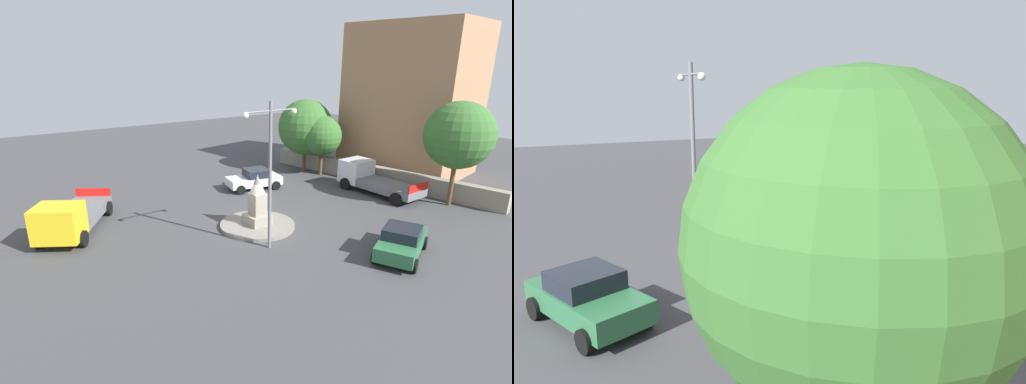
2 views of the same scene
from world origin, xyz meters
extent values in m
plane|color=#424244|center=(0.00, 0.00, 0.00)|extent=(80.00, 80.00, 0.00)
cylinder|color=gray|center=(0.00, 0.00, 0.10)|extent=(4.16, 4.16, 0.19)
cube|color=gray|center=(0.00, 0.00, 0.47)|extent=(1.26, 1.26, 0.55)
cube|color=gray|center=(0.00, 0.00, 1.36)|extent=(0.78, 0.78, 1.23)
cone|color=gray|center=(0.00, 0.00, 2.49)|extent=(0.86, 0.86, 1.03)
cylinder|color=slate|center=(-1.05, -2.47, 3.56)|extent=(0.16, 0.16, 7.12)
cylinder|color=slate|center=(-1.72, -2.47, 6.69)|extent=(1.35, 0.08, 0.08)
cylinder|color=slate|center=(-0.37, -2.47, 6.69)|extent=(1.35, 0.08, 0.08)
sphere|color=#F2EACC|center=(-2.40, -2.47, 6.59)|extent=(0.28, 0.28, 0.28)
sphere|color=#F2EACC|center=(0.30, -2.47, 6.59)|extent=(0.28, 0.28, 0.28)
cube|color=#2D6B42|center=(3.49, -6.77, 0.64)|extent=(4.23, 3.15, 0.65)
cube|color=#1E232D|center=(3.40, -6.81, 1.23)|extent=(2.15, 2.12, 0.51)
cylinder|color=black|center=(4.37, -5.43, 0.32)|extent=(0.67, 0.46, 0.64)
cylinder|color=black|center=(5.07, -7.00, 0.32)|extent=(0.67, 0.46, 0.64)
cylinder|color=black|center=(1.90, -6.54, 0.32)|extent=(0.67, 0.46, 0.64)
cylinder|color=black|center=(2.61, -8.10, 0.32)|extent=(0.67, 0.46, 0.64)
cube|color=silver|center=(3.91, 5.89, 0.61)|extent=(4.12, 2.50, 0.57)
cube|color=#1E232D|center=(4.11, 5.85, 1.16)|extent=(1.91, 1.91, 0.54)
cylinder|color=black|center=(2.41, 5.31, 0.32)|extent=(0.67, 0.35, 0.64)
cylinder|color=black|center=(2.77, 7.03, 0.32)|extent=(0.67, 0.35, 0.64)
cylinder|color=black|center=(5.05, 4.76, 0.32)|extent=(0.67, 0.35, 0.64)
cylinder|color=black|center=(5.41, 6.47, 0.32)|extent=(0.67, 0.35, 0.64)
cube|color=silver|center=(10.24, 1.93, 1.23)|extent=(2.13, 1.73, 1.62)
cube|color=slate|center=(10.27, -1.03, 0.69)|extent=(2.16, 4.24, 0.54)
cube|color=red|center=(10.30, -3.10, 1.21)|extent=(2.03, 0.08, 0.50)
cylinder|color=black|center=(9.18, 1.94, 0.42)|extent=(0.29, 0.84, 0.84)
cylinder|color=black|center=(11.29, 1.97, 0.42)|extent=(0.29, 0.84, 0.84)
cylinder|color=black|center=(9.23, -2.32, 0.42)|extent=(0.29, 0.84, 0.84)
cylinder|color=black|center=(11.34, -2.29, 0.42)|extent=(0.29, 0.84, 0.84)
cube|color=yellow|center=(-9.38, 3.60, 1.28)|extent=(2.79, 2.69, 1.71)
cube|color=slate|center=(-7.78, 6.15, 0.68)|extent=(4.05, 4.70, 0.52)
cube|color=red|center=(-6.69, 7.91, 1.19)|extent=(1.78, 1.15, 0.50)
cylinder|color=black|center=(-8.51, 2.97, 0.42)|extent=(0.68, 0.86, 0.84)
cylinder|color=black|center=(-10.33, 4.11, 0.42)|extent=(0.68, 0.86, 0.84)
cylinder|color=black|center=(-6.20, 6.65, 0.42)|extent=(0.68, 0.86, 0.84)
cylinder|color=black|center=(-8.03, 7.79, 0.42)|extent=(0.68, 0.86, 0.84)
cube|color=gray|center=(12.14, 1.91, 0.65)|extent=(3.56, 18.27, 1.30)
cube|color=#A87A56|center=(17.30, 2.73, 5.82)|extent=(8.73, 9.91, 11.63)
cylinder|color=brown|center=(10.24, 7.56, 1.05)|extent=(0.31, 0.31, 2.11)
sphere|color=#386B2D|center=(10.24, 7.56, 3.67)|extent=(4.46, 4.46, 4.46)
cylinder|color=brown|center=(10.51, 5.88, 1.05)|extent=(0.30, 0.30, 2.09)
sphere|color=#386B2D|center=(10.51, 5.88, 3.21)|extent=(3.18, 3.18, 3.18)
cylinder|color=brown|center=(12.10, -4.21, 1.53)|extent=(0.27, 0.27, 3.05)
sphere|color=#386B2D|center=(12.10, -4.21, 4.50)|extent=(4.14, 4.14, 4.14)
camera|label=1|loc=(-12.05, -16.79, 8.79)|focal=28.15mm
camera|label=2|loc=(16.70, -7.42, 6.33)|focal=34.60mm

